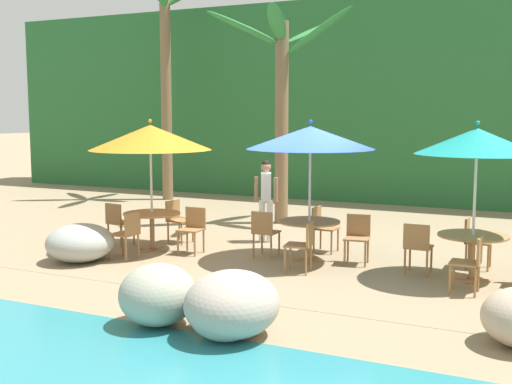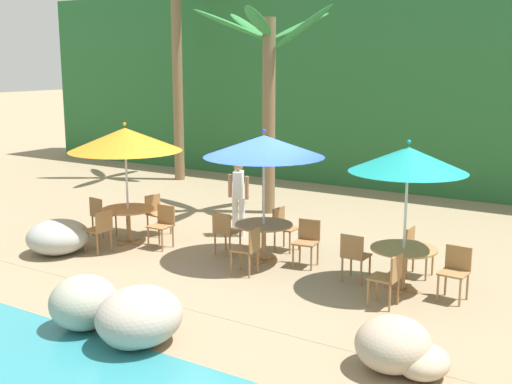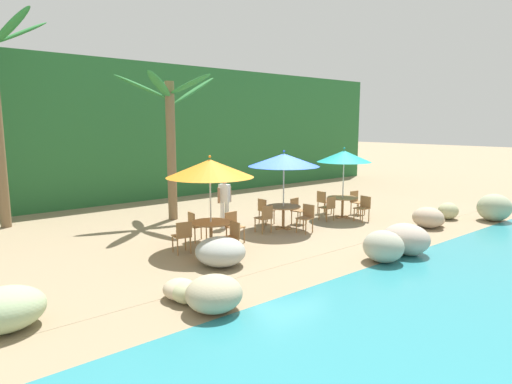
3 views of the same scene
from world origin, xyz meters
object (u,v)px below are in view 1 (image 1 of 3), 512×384
chair_blue_inland (322,225)px  palm_tree_nearest (166,54)px  palm_tree_second (281,82)px  waiter_in_white (266,195)px  umbrella_teal (477,141)px  umbrella_blue (310,138)px  chair_blue_seaward (357,235)px  chair_blue_right (303,243)px  dining_table_teal (473,242)px  chair_orange_right (128,232)px  chair_orange_inland (177,218)px  umbrella_orange (150,138)px  dining_table_orange (152,219)px  chair_blue_left (264,230)px  chair_teal_inland (473,239)px  chair_orange_seaward (193,227)px  chair_teal_left (418,245)px  dining_table_blue (309,228)px  chair_orange_left (118,221)px  chair_teal_right (471,260)px

chair_blue_inland → palm_tree_nearest: palm_tree_nearest is taller
palm_tree_second → waiter_in_white: (0.63, -2.25, -2.40)m
umbrella_teal → palm_tree_second: (-4.88, 3.62, 1.17)m
umbrella_blue → umbrella_teal: (2.82, -0.12, -0.01)m
chair_blue_seaward → chair_blue_right: same height
dining_table_teal → chair_orange_right: bearing=-168.6°
chair_orange_inland → waiter_in_white: (1.63, 0.84, 0.47)m
chair_blue_inland → umbrella_orange: bearing=-156.8°
chair_blue_inland → dining_table_teal: chair_blue_inland is taller
umbrella_blue → chair_blue_right: size_ratio=2.92×
dining_table_orange → chair_orange_inland: 0.86m
chair_blue_seaward → palm_tree_nearest: size_ratio=0.13×
chair_blue_left → palm_tree_second: bearing=108.7°
chair_blue_seaward → waiter_in_white: bearing=155.4°
palm_tree_second → chair_teal_inland: bearing=-30.0°
palm_tree_second → umbrella_blue: bearing=-59.4°
umbrella_blue → palm_tree_second: (-2.07, 3.50, 1.17)m
dining_table_orange → palm_tree_nearest: 8.37m
chair_orange_inland → umbrella_blue: 3.53m
umbrella_orange → chair_blue_inland: umbrella_orange is taller
dining_table_teal → chair_blue_inland: bearing=161.5°
dining_table_teal → waiter_in_white: (-4.25, 1.37, 0.37)m
chair_teal_inland → palm_tree_nearest: size_ratio=0.13×
waiter_in_white → chair_orange_seaward: bearing=-117.3°
chair_orange_inland → dining_table_teal: 5.90m
umbrella_teal → palm_tree_second: bearing=143.5°
chair_blue_right → chair_teal_left: bearing=19.9°
chair_blue_right → chair_orange_inland: bearing=159.2°
chair_orange_seaward → dining_table_blue: chair_orange_seaward is taller
umbrella_teal → waiter_in_white: 4.63m
umbrella_orange → umbrella_blue: (3.09, 0.44, 0.03)m
chair_orange_left → chair_orange_right: size_ratio=1.00×
dining_table_orange → chair_orange_right: chair_orange_right is taller
chair_teal_inland → chair_teal_left: 1.20m
dining_table_teal → chair_teal_right: bearing=-84.1°
umbrella_teal → umbrella_orange: bearing=-176.8°
chair_blue_left → chair_teal_right: 3.86m
chair_blue_inland → umbrella_teal: 3.49m
umbrella_blue → chair_blue_seaward: 1.91m
chair_orange_seaward → chair_blue_right: 2.50m
chair_blue_left → waiter_in_white: 1.53m
umbrella_orange → chair_teal_right: (5.99, -0.52, -1.68)m
chair_orange_inland → chair_teal_left: size_ratio=1.00×
chair_blue_seaward → umbrella_teal: umbrella_teal is taller
dining_table_teal → palm_tree_nearest: 12.08m
chair_blue_right → dining_table_blue: bearing=104.2°
chair_orange_left → chair_orange_seaward: bearing=3.2°
chair_blue_seaward → umbrella_blue: bearing=-165.5°
chair_orange_right → umbrella_blue: umbrella_blue is taller
dining_table_blue → chair_teal_left: (1.96, -0.19, -0.10)m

